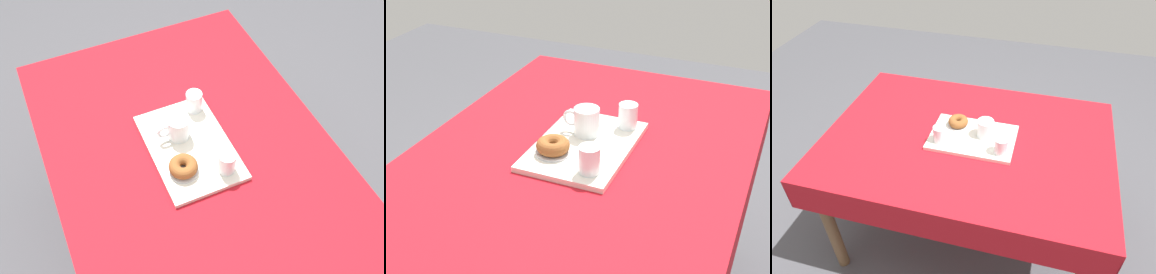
{
  "view_description": "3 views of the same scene",
  "coord_description": "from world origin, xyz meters",
  "views": [
    {
      "loc": [
        0.93,
        -0.41,
        2.17
      ],
      "look_at": [
        -0.03,
        0.01,
        0.84
      ],
      "focal_mm": 42.4,
      "sensor_mm": 36.0,
      "label": 1
    },
    {
      "loc": [
        1.38,
        0.58,
        1.66
      ],
      "look_at": [
        -0.01,
        -0.01,
        0.83
      ],
      "focal_mm": 50.4,
      "sensor_mm": 36.0,
      "label": 2
    },
    {
      "loc": [
        -0.35,
        1.39,
        1.96
      ],
      "look_at": [
        0.01,
        0.04,
        0.81
      ],
      "focal_mm": 33.06,
      "sensor_mm": 36.0,
      "label": 3
    }
  ],
  "objects": [
    {
      "name": "water_glass_far",
      "position": [
        0.13,
        0.08,
        0.83
      ],
      "size": [
        0.07,
        0.07,
        0.09
      ],
      "color": "white",
      "rests_on": "serving_tray"
    },
    {
      "name": "donut_plate_left",
      "position": [
        0.07,
        -0.07,
        0.8
      ],
      "size": [
        0.11,
        0.11,
        0.01
      ],
      "primitive_type": "cylinder",
      "color": "silver",
      "rests_on": "serving_tray"
    },
    {
      "name": "tea_mug_left",
      "position": [
        -0.09,
        -0.02,
        0.84
      ],
      "size": [
        0.09,
        0.13,
        0.1
      ],
      "color": "white",
      "rests_on": "serving_tray"
    },
    {
      "name": "sugar_donut_left",
      "position": [
        0.07,
        -0.07,
        0.82
      ],
      "size": [
        0.11,
        0.11,
        0.04
      ],
      "primitive_type": "torus",
      "color": "brown",
      "rests_on": "donut_plate_left"
    },
    {
      "name": "serving_tray",
      "position": [
        -0.03,
        0.0,
        0.79
      ],
      "size": [
        0.44,
        0.3,
        0.02
      ],
      "primitive_type": "cube",
      "color": "silver",
      "rests_on": "dining_table"
    },
    {
      "name": "dining_table",
      "position": [
        0.0,
        0.0,
        0.69
      ],
      "size": [
        1.5,
        1.05,
        0.78
      ],
      "color": "#A8141E",
      "rests_on": "ground"
    },
    {
      "name": "water_glass_near",
      "position": [
        -0.19,
        0.09,
        0.83
      ],
      "size": [
        0.07,
        0.07,
        0.09
      ],
      "color": "white",
      "rests_on": "serving_tray"
    }
  ]
}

